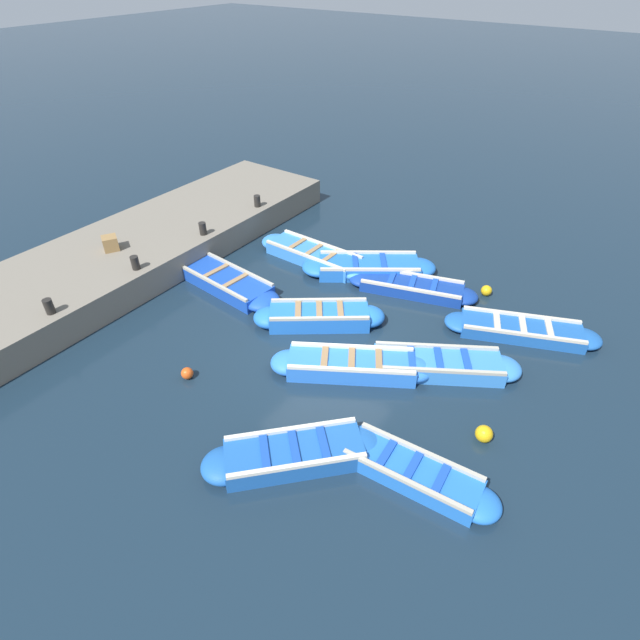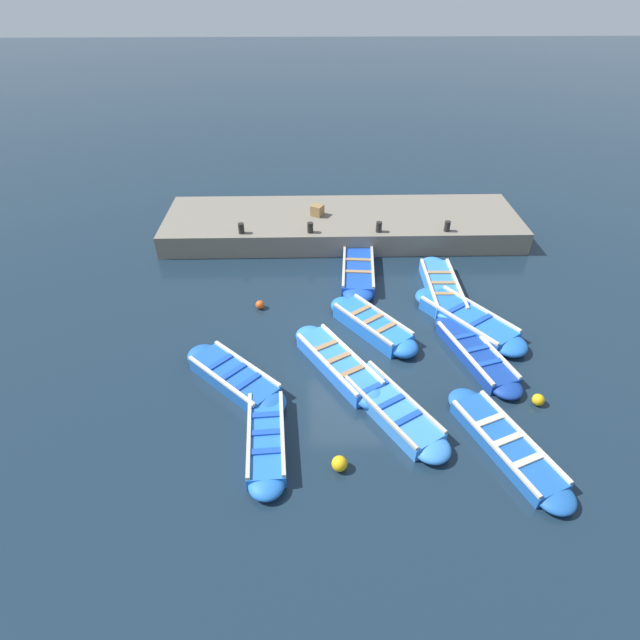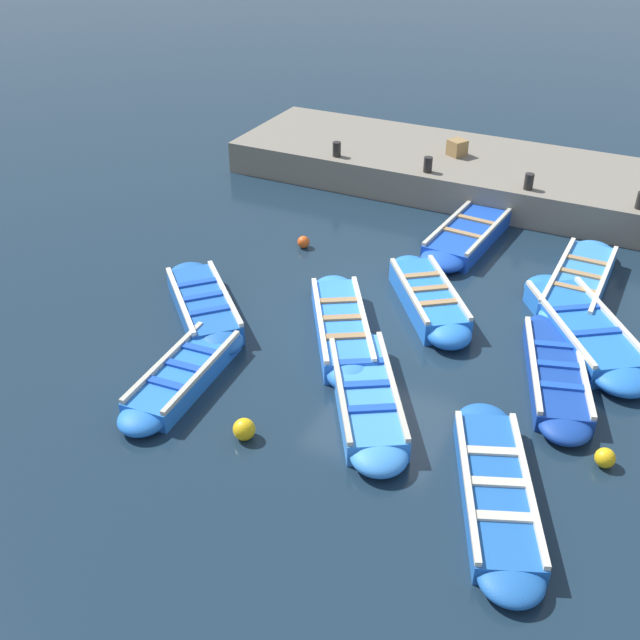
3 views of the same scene
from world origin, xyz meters
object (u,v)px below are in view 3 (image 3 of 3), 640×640
object	(u,v)px
boat_inner_gap	(184,374)
boat_bow_out	(579,283)
boat_centre	(341,327)
buoy_orange_near	(303,242)
bollard_mid_south	(428,165)
wooden_crate	(457,148)
boat_mid_row	(583,329)
boat_broadside	(496,491)
bollard_mid_north	(529,182)
boat_tucked	(556,373)
boat_far_corner	(428,298)
boat_alongside	(366,394)
buoy_white_drifting	(244,429)
boat_stern_in	(203,305)
buoy_yellow_far	(605,458)
boat_drifting	(468,234)
bollard_south	(337,149)

from	to	relation	value
boat_inner_gap	boat_bow_out	world-z (taller)	boat_bow_out
boat_centre	buoy_orange_near	size ratio (longest dim) A/B	13.07
bollard_mid_south	wooden_crate	world-z (taller)	wooden_crate
boat_centre	boat_mid_row	world-z (taller)	boat_centre
boat_broadside	bollard_mid_north	xyz separation A→B (m)	(8.55, 1.69, 0.80)
buoy_orange_near	boat_inner_gap	bearing A→B (deg)	-174.22
boat_broadside	boat_tucked	xyz separation A→B (m)	(2.90, -0.16, 0.00)
boat_far_corner	bollard_mid_north	bearing A→B (deg)	-8.41
boat_alongside	buoy_orange_near	world-z (taller)	boat_alongside
bollard_mid_south	boat_centre	bearing A→B (deg)	-173.91
boat_alongside	buoy_white_drifting	xyz separation A→B (m)	(-1.48, 1.21, -0.01)
boat_broadside	boat_tucked	bearing A→B (deg)	-3.21
boat_far_corner	boat_stern_in	world-z (taller)	boat_far_corner
boat_far_corner	buoy_yellow_far	xyz separation A→B (m)	(-2.82, -3.50, -0.06)
boat_broadside	buoy_yellow_far	xyz separation A→B (m)	(1.26, -1.15, -0.01)
boat_tucked	boat_drifting	xyz separation A→B (m)	(4.10, 2.65, 0.03)
boat_tucked	boat_alongside	distance (m)	3.05
buoy_white_drifting	bollard_mid_south	bearing A→B (deg)	3.28
boat_bow_out	bollard_mid_north	bearing A→B (deg)	32.39
boat_stern_in	bollard_mid_north	bearing A→B (deg)	-32.90
boat_stern_in	boat_centre	bearing A→B (deg)	-80.33
boat_alongside	buoy_orange_near	bearing A→B (deg)	37.62
boat_tucked	buoy_white_drifting	xyz separation A→B (m)	(-3.32, 3.64, 0.01)
boat_centre	buoy_orange_near	xyz separation A→B (m)	(2.70, 2.13, -0.06)
boat_stern_in	buoy_yellow_far	distance (m)	7.06
boat_centre	boat_drifting	world-z (taller)	boat_centre
boat_bow_out	boat_mid_row	distance (m)	1.66
boat_broadside	buoy_white_drifting	size ratio (longest dim) A/B	11.01
boat_drifting	bollard_mid_north	bearing A→B (deg)	-27.29
bollard_mid_north	boat_alongside	bearing A→B (deg)	175.60
boat_inner_gap	wooden_crate	distance (m)	9.74
bollard_south	boat_stern_in	bearing A→B (deg)	-176.11
boat_drifting	boat_inner_gap	bearing A→B (deg)	159.66
boat_bow_out	boat_alongside	world-z (taller)	boat_bow_out
boat_tucked	boat_centre	world-z (taller)	boat_centre
bollard_mid_north	buoy_yellow_far	bearing A→B (deg)	-158.70
boat_bow_out	buoy_yellow_far	bearing A→B (deg)	-165.82
boat_inner_gap	boat_alongside	size ratio (longest dim) A/B	0.91
boat_bow_out	wooden_crate	distance (m)	5.49
boat_inner_gap	boat_mid_row	distance (m)	6.66
boat_inner_gap	boat_mid_row	bearing A→B (deg)	-52.80
boat_tucked	boat_centre	distance (m)	3.54
boat_mid_row	boat_tucked	bearing A→B (deg)	173.46
boat_mid_row	bollard_mid_north	xyz separation A→B (m)	(4.25, 2.02, 0.76)
boat_centre	bollard_mid_north	size ratio (longest dim) A/B	9.51
boat_drifting	buoy_orange_near	xyz separation A→B (m)	(-1.76, 3.00, -0.05)
boat_tucked	bollard_south	distance (m)	8.62
boat_broadside	boat_bow_out	size ratio (longest dim) A/B	0.96
bollard_mid_north	buoy_yellow_far	world-z (taller)	bollard_mid_north
boat_tucked	bollard_mid_south	bearing A→B (deg)	36.35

